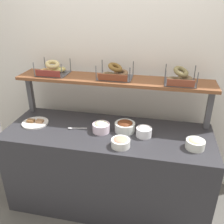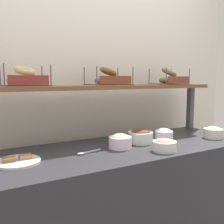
{
  "view_description": "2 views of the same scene",
  "coord_description": "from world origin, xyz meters",
  "px_view_note": "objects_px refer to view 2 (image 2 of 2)",
  "views": [
    {
      "loc": [
        0.45,
        -1.92,
        1.99
      ],
      "look_at": [
        0.02,
        0.1,
        1.01
      ],
      "focal_mm": 39.15,
      "sensor_mm": 36.0,
      "label": 1
    },
    {
      "loc": [
        -0.95,
        -1.49,
        1.32
      ],
      "look_at": [
        -0.09,
        0.04,
        1.1
      ],
      "focal_mm": 40.73,
      "sensor_mm": 36.0,
      "label": 2
    }
  ],
  "objects_px": {
    "bowl_cream_cheese": "(164,135)",
    "bowl_potato_salad": "(213,132)",
    "bowl_scallion_spread": "(120,141)",
    "bagel_basket_cinnamon_raisin": "(108,79)",
    "serving_spoon_near_plate": "(86,153)",
    "bagel_basket_poppy": "(169,79)",
    "bagel_basket_plain": "(25,79)",
    "bowl_chocolate_spread": "(141,136)",
    "bowl_lox_spread": "(165,145)",
    "serving_plate_white": "(18,161)"
  },
  "relations": [
    {
      "from": "bowl_cream_cheese",
      "to": "bowl_potato_salad",
      "type": "distance_m",
      "value": 0.44
    },
    {
      "from": "bowl_cream_cheese",
      "to": "bowl_potato_salad",
      "type": "relative_size",
      "value": 0.9
    },
    {
      "from": "bowl_chocolate_spread",
      "to": "bagel_basket_cinnamon_raisin",
      "type": "height_order",
      "value": "bagel_basket_cinnamon_raisin"
    },
    {
      "from": "bowl_scallion_spread",
      "to": "serving_spoon_near_plate",
      "type": "height_order",
      "value": "bowl_scallion_spread"
    },
    {
      "from": "bagel_basket_plain",
      "to": "bagel_basket_cinnamon_raisin",
      "type": "xyz_separation_m",
      "value": [
        0.63,
        0.0,
        -0.0
      ]
    },
    {
      "from": "serving_plate_white",
      "to": "bagel_basket_poppy",
      "type": "height_order",
      "value": "bagel_basket_poppy"
    },
    {
      "from": "bowl_cream_cheese",
      "to": "bowl_lox_spread",
      "type": "distance_m",
      "value": 0.27
    },
    {
      "from": "bowl_cream_cheese",
      "to": "bagel_basket_poppy",
      "type": "xyz_separation_m",
      "value": [
        0.27,
        0.26,
        0.43
      ]
    },
    {
      "from": "bowl_scallion_spread",
      "to": "bagel_basket_poppy",
      "type": "relative_size",
      "value": 0.56
    },
    {
      "from": "bowl_cream_cheese",
      "to": "bagel_basket_plain",
      "type": "bearing_deg",
      "value": 163.21
    },
    {
      "from": "bowl_lox_spread",
      "to": "bagel_basket_plain",
      "type": "distance_m",
      "value": 1.03
    },
    {
      "from": "serving_plate_white",
      "to": "bagel_basket_plain",
      "type": "xyz_separation_m",
      "value": [
        0.11,
        0.28,
        0.47
      ]
    },
    {
      "from": "bowl_chocolate_spread",
      "to": "bagel_basket_cinnamon_raisin",
      "type": "bearing_deg",
      "value": 121.18
    },
    {
      "from": "bowl_lox_spread",
      "to": "bowl_chocolate_spread",
      "type": "bearing_deg",
      "value": 91.61
    },
    {
      "from": "bowl_potato_salad",
      "to": "bagel_basket_plain",
      "type": "xyz_separation_m",
      "value": [
        -1.39,
        0.4,
        0.43
      ]
    },
    {
      "from": "bowl_lox_spread",
      "to": "bowl_chocolate_spread",
      "type": "relative_size",
      "value": 0.84
    },
    {
      "from": "bowl_scallion_spread",
      "to": "bowl_potato_salad",
      "type": "bearing_deg",
      "value": -7.22
    },
    {
      "from": "bagel_basket_poppy",
      "to": "serving_spoon_near_plate",
      "type": "bearing_deg",
      "value": -163.6
    },
    {
      "from": "bowl_chocolate_spread",
      "to": "bagel_basket_poppy",
      "type": "bearing_deg",
      "value": 24.91
    },
    {
      "from": "bowl_chocolate_spread",
      "to": "serving_plate_white",
      "type": "distance_m",
      "value": 0.89
    },
    {
      "from": "bowl_scallion_spread",
      "to": "bagel_basket_cinnamon_raisin",
      "type": "distance_m",
      "value": 0.52
    },
    {
      "from": "bowl_cream_cheese",
      "to": "bagel_basket_cinnamon_raisin",
      "type": "xyz_separation_m",
      "value": [
        -0.33,
        0.29,
        0.43
      ]
    },
    {
      "from": "bowl_chocolate_spread",
      "to": "bagel_basket_plain",
      "type": "relative_size",
      "value": 0.64
    },
    {
      "from": "bagel_basket_plain",
      "to": "bagel_basket_poppy",
      "type": "height_order",
      "value": "bagel_basket_poppy"
    },
    {
      "from": "bowl_lox_spread",
      "to": "bagel_basket_plain",
      "type": "xyz_separation_m",
      "value": [
        -0.79,
        0.5,
        0.44
      ]
    },
    {
      "from": "bowl_lox_spread",
      "to": "bowl_chocolate_spread",
      "type": "height_order",
      "value": "bowl_chocolate_spread"
    },
    {
      "from": "bagel_basket_plain",
      "to": "bagel_basket_cinnamon_raisin",
      "type": "distance_m",
      "value": 0.63
    },
    {
      "from": "bowl_scallion_spread",
      "to": "bagel_basket_cinnamon_raisin",
      "type": "xyz_separation_m",
      "value": [
        0.07,
        0.3,
        0.43
      ]
    },
    {
      "from": "bowl_potato_salad",
      "to": "serving_plate_white",
      "type": "distance_m",
      "value": 1.51
    },
    {
      "from": "serving_plate_white",
      "to": "bagel_basket_poppy",
      "type": "distance_m",
      "value": 1.44
    },
    {
      "from": "bowl_scallion_spread",
      "to": "bowl_potato_salad",
      "type": "height_order",
      "value": "bowl_scallion_spread"
    },
    {
      "from": "serving_spoon_near_plate",
      "to": "bagel_basket_poppy",
      "type": "xyz_separation_m",
      "value": [
        0.93,
        0.27,
        0.47
      ]
    },
    {
      "from": "serving_plate_white",
      "to": "bagel_basket_cinnamon_raisin",
      "type": "distance_m",
      "value": 0.92
    },
    {
      "from": "bowl_lox_spread",
      "to": "bowl_chocolate_spread",
      "type": "xyz_separation_m",
      "value": [
        -0.01,
        0.26,
        0.01
      ]
    },
    {
      "from": "bowl_potato_salad",
      "to": "bowl_chocolate_spread",
      "type": "height_order",
      "value": "bowl_chocolate_spread"
    },
    {
      "from": "bowl_scallion_spread",
      "to": "serving_plate_white",
      "type": "relative_size",
      "value": 0.62
    },
    {
      "from": "bowl_potato_salad",
      "to": "bowl_lox_spread",
      "type": "distance_m",
      "value": 0.61
    },
    {
      "from": "bagel_basket_cinnamon_raisin",
      "to": "bowl_chocolate_spread",
      "type": "bearing_deg",
      "value": -58.82
    },
    {
      "from": "bowl_potato_salad",
      "to": "bagel_basket_plain",
      "type": "relative_size",
      "value": 0.52
    },
    {
      "from": "bowl_chocolate_spread",
      "to": "bagel_basket_cinnamon_raisin",
      "type": "xyz_separation_m",
      "value": [
        -0.15,
        0.24,
        0.42
      ]
    },
    {
      "from": "bowl_scallion_spread",
      "to": "bagel_basket_plain",
      "type": "relative_size",
      "value": 0.54
    },
    {
      "from": "bowl_cream_cheese",
      "to": "bagel_basket_plain",
      "type": "height_order",
      "value": "bagel_basket_plain"
    },
    {
      "from": "bowl_scallion_spread",
      "to": "bowl_cream_cheese",
      "type": "height_order",
      "value": "same"
    },
    {
      "from": "serving_plate_white",
      "to": "serving_spoon_near_plate",
      "type": "height_order",
      "value": "serving_plate_white"
    },
    {
      "from": "bowl_cream_cheese",
      "to": "serving_spoon_near_plate",
      "type": "height_order",
      "value": "bowl_cream_cheese"
    },
    {
      "from": "serving_spoon_near_plate",
      "to": "bagel_basket_plain",
      "type": "xyz_separation_m",
      "value": [
        -0.3,
        0.3,
        0.47
      ]
    },
    {
      "from": "bowl_lox_spread",
      "to": "serving_plate_white",
      "type": "relative_size",
      "value": 0.62
    },
    {
      "from": "serving_spoon_near_plate",
      "to": "bagel_basket_poppy",
      "type": "height_order",
      "value": "bagel_basket_poppy"
    },
    {
      "from": "serving_plate_white",
      "to": "bagel_basket_cinnamon_raisin",
      "type": "xyz_separation_m",
      "value": [
        0.74,
        0.28,
        0.47
      ]
    },
    {
      "from": "bowl_potato_salad",
      "to": "bowl_lox_spread",
      "type": "bearing_deg",
      "value": -170.41
    }
  ]
}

